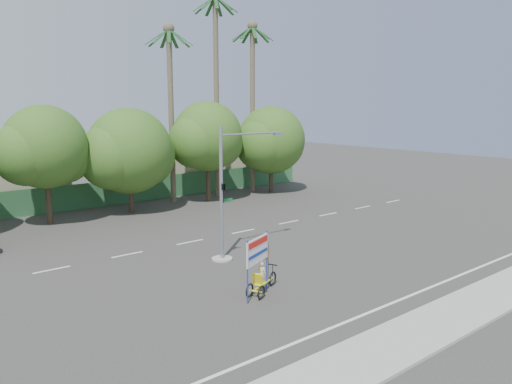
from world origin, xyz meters
TOP-DOWN VIEW (x-y plane):
  - ground at (0.00, 0.00)m, footprint 120.00×120.00m
  - sidewalk_near at (0.00, -7.50)m, footprint 50.00×2.40m
  - fence at (0.00, 21.50)m, footprint 38.00×0.08m
  - building_right at (8.00, 26.00)m, footprint 14.00×8.00m
  - tree_left at (-7.05, 18.00)m, footprint 6.66×5.60m
  - tree_center at (-1.05, 18.00)m, footprint 7.62×6.40m
  - tree_right at (5.95, 18.00)m, footprint 6.90×5.80m
  - tree_far_right at (12.95, 18.00)m, footprint 7.38×6.20m
  - palm_tall at (8.00, 19.50)m, footprint 3.73×3.79m
  - palm_mid at (12.00, 19.50)m, footprint 3.73×3.79m
  - palm_short at (3.50, 19.50)m, footprint 3.73×3.79m
  - traffic_signal at (-2.20, 3.98)m, footprint 4.72×1.10m
  - trike_billboard at (-4.02, -1.01)m, footprint 2.57×1.31m

SIDE VIEW (x-z plane):
  - ground at x=0.00m, z-range 0.00..0.00m
  - sidewalk_near at x=0.00m, z-range 0.00..0.12m
  - fence at x=0.00m, z-range 0.00..2.00m
  - trike_billboard at x=-4.02m, z-range -0.27..2.46m
  - building_right at x=8.00m, z-range 0.00..3.60m
  - traffic_signal at x=-2.20m, z-range -0.58..6.42m
  - tree_center at x=-1.05m, z-range 0.54..8.39m
  - tree_far_right at x=12.95m, z-range 0.68..8.61m
  - tree_left at x=-7.05m, z-range 1.02..9.09m
  - tree_right at x=5.95m, z-range 1.06..9.42m
  - palm_short at x=3.50m, z-range 1.64..16.09m
  - palm_mid at x=12.00m, z-range 1.67..17.12m
  - palm_tall at x=8.00m, z-range 1.74..19.19m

